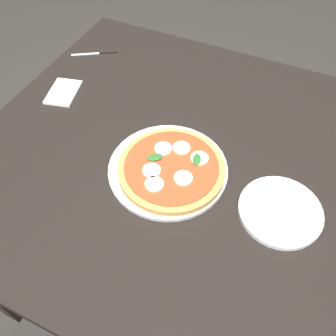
% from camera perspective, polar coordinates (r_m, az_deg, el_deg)
% --- Properties ---
extents(ground_plane, '(6.00, 6.00, 0.00)m').
position_cam_1_polar(ground_plane, '(1.70, -0.35, -14.36)').
color(ground_plane, '#2D2B28').
extents(dining_table, '(1.10, 1.09, 0.77)m').
position_cam_1_polar(dining_table, '(1.13, -0.51, -0.46)').
color(dining_table, black).
rests_on(dining_table, ground_plane).
extents(serving_tray, '(0.33, 0.33, 0.01)m').
position_cam_1_polar(serving_tray, '(0.98, 0.00, -0.14)').
color(serving_tray, silver).
rests_on(serving_tray, dining_table).
extents(pizza, '(0.29, 0.29, 0.03)m').
position_cam_1_polar(pizza, '(0.96, 0.55, -0.01)').
color(pizza, tan).
rests_on(pizza, serving_tray).
extents(plate_white, '(0.21, 0.21, 0.01)m').
position_cam_1_polar(plate_white, '(0.95, 17.43, -6.56)').
color(plate_white, white).
rests_on(plate_white, dining_table).
extents(napkin, '(0.15, 0.12, 0.01)m').
position_cam_1_polar(napkin, '(1.27, -16.32, 11.52)').
color(napkin, white).
rests_on(napkin, dining_table).
extents(knife, '(0.10, 0.15, 0.01)m').
position_cam_1_polar(knife, '(1.42, -10.67, 17.57)').
color(knife, black).
rests_on(knife, dining_table).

